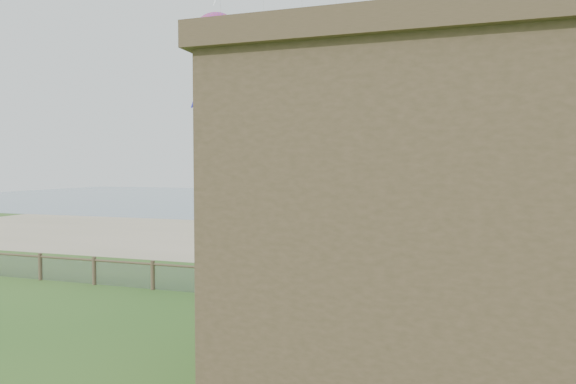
# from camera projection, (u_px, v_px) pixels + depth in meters

# --- Properties ---
(ground) EXTENTS (160.00, 160.00, 0.00)m
(ground) POSITION_uv_depth(u_px,v_px,m) (128.00, 343.00, 15.31)
(ground) COLOR #2E5C1F
(ground) RESTS_ON ground
(sand_beach) EXTENTS (72.00, 20.00, 0.02)m
(sand_beach) POSITION_uv_depth(u_px,v_px,m) (317.00, 241.00, 36.20)
(sand_beach) COLOR tan
(sand_beach) RESTS_ON ground
(ocean) EXTENTS (160.00, 68.00, 0.02)m
(ocean) POSITION_uv_depth(u_px,v_px,m) (391.00, 201.00, 77.99)
(ocean) COLOR slate
(ocean) RESTS_ON ground
(chainlink_fence) EXTENTS (36.20, 0.20, 1.25)m
(chainlink_fence) POSITION_uv_depth(u_px,v_px,m) (216.00, 282.00, 20.98)
(chainlink_fence) COLOR #4C3F2B
(chainlink_fence) RESTS_ON ground
(picnic_table) EXTENTS (1.93, 1.69, 0.68)m
(picnic_table) POSITION_uv_depth(u_px,v_px,m) (408.00, 310.00, 17.64)
(picnic_table) COLOR brown
(picnic_table) RESTS_ON ground
(octopus_kite) EXTENTS (3.67, 3.19, 6.32)m
(octopus_kite) POSITION_uv_depth(u_px,v_px,m) (215.00, 57.00, 30.75)
(octopus_kite) COLOR #FF4428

